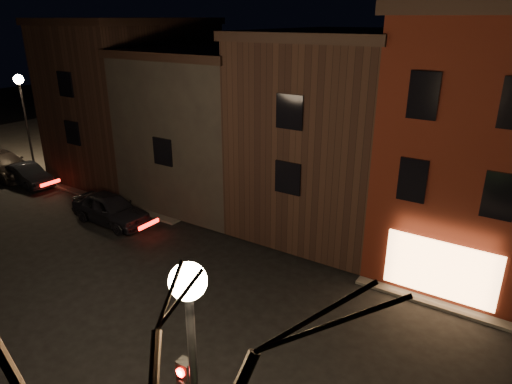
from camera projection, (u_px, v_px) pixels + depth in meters
ground at (178, 304)px, 17.09m from camera, size 120.00×120.00×0.00m
sidewalk_far_left at (165, 130)px, 42.92m from camera, size 30.00×30.00×0.12m
corner_building at (478, 141)px, 18.41m from camera, size 6.50×8.50×10.50m
row_building_a at (338, 129)px, 22.76m from camera, size 7.30×10.30×9.40m
row_building_b at (223, 122)px, 26.66m from camera, size 7.80×10.30×8.40m
row_building_c at (135, 98)px, 30.12m from camera, size 7.30×10.30×9.90m
street_lamp_near at (192, 341)px, 7.37m from camera, size 0.60×0.60×6.48m
street_lamp_far at (22, 97)px, 29.82m from camera, size 0.60×0.60×6.48m
parked_car_a at (110, 209)px, 23.61m from camera, size 4.67×1.96×1.58m
parked_car_b at (28, 175)px, 28.97m from camera, size 4.20×1.77×1.35m
parked_car_c at (2, 164)px, 30.50m from camera, size 5.78×2.35×1.68m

